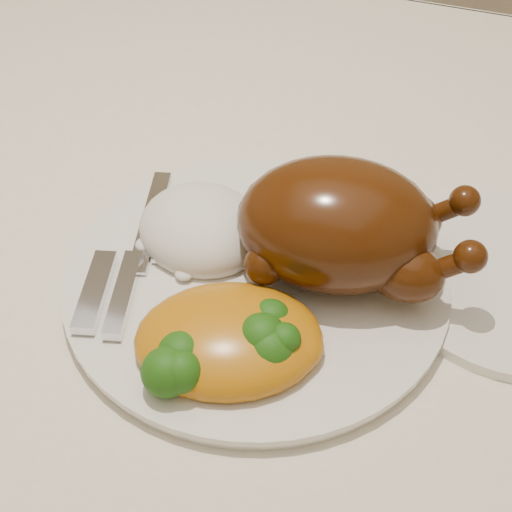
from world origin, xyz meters
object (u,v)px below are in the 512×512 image
(side_plate, at_px, (512,276))
(dining_table, at_px, (181,295))
(dinner_plate, at_px, (256,280))
(roast_chicken, at_px, (342,225))

(side_plate, bearing_deg, dining_table, -174.84)
(dinner_plate, height_order, roast_chicken, roast_chicken)
(dining_table, height_order, side_plate, side_plate)
(dining_table, distance_m, roast_chicken, 0.23)
(dining_table, relative_size, dinner_plate, 5.40)
(dining_table, xyz_separation_m, dinner_plate, (0.10, -0.05, 0.11))
(dinner_plate, xyz_separation_m, roast_chicken, (0.06, 0.03, 0.05))
(roast_chicken, bearing_deg, dinner_plate, -165.93)
(dining_table, height_order, roast_chicken, roast_chicken)
(dining_table, relative_size, roast_chicken, 8.12)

